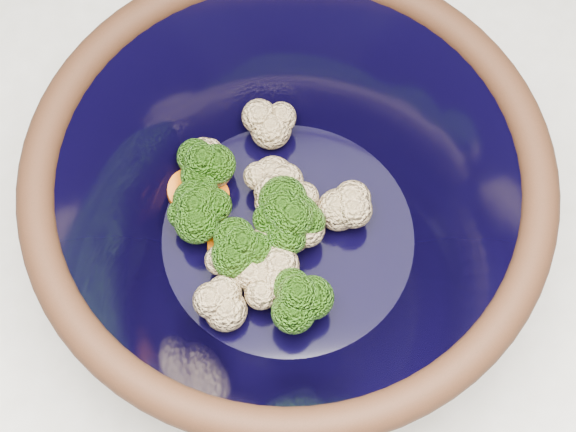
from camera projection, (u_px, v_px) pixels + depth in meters
name	position (u px, v px, depth m)	size (l,w,h in m)	color
counter	(249.00, 426.00, 0.99)	(1.20, 1.20, 0.90)	beige
mixing_bowl	(288.00, 208.00, 0.53)	(0.33, 0.33, 0.14)	black
vegetable_pile	(258.00, 223.00, 0.55)	(0.14, 0.17, 0.05)	#608442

